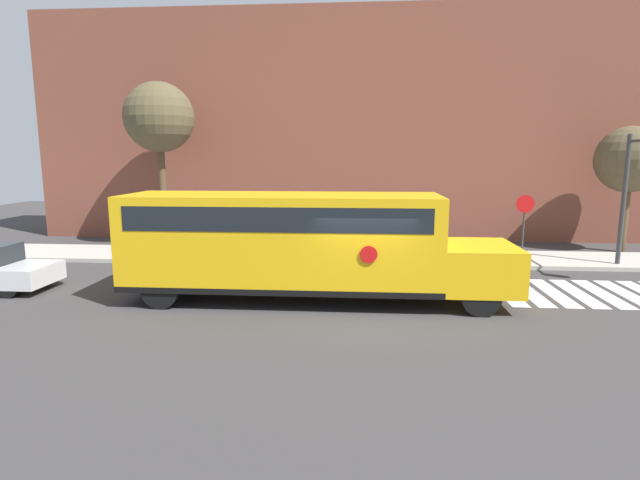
{
  "coord_description": "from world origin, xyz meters",
  "views": [
    {
      "loc": [
        -0.2,
        -12.92,
        4.02
      ],
      "look_at": [
        -1.3,
        1.17,
        1.64
      ],
      "focal_mm": 28.0,
      "sensor_mm": 36.0,
      "label": 1
    }
  ],
  "objects_px": {
    "tree_near_sidewalk": "(630,160)",
    "tree_far_sidewalk": "(159,119)",
    "school_bus": "(298,240)",
    "stop_sign": "(524,220)"
  },
  "relations": [
    {
      "from": "school_bus",
      "to": "tree_far_sidewalk",
      "type": "bearing_deg",
      "value": 131.05
    },
    {
      "from": "school_bus",
      "to": "tree_far_sidewalk",
      "type": "xyz_separation_m",
      "value": [
        -7.05,
        8.1,
        3.93
      ]
    },
    {
      "from": "school_bus",
      "to": "tree_near_sidewalk",
      "type": "xyz_separation_m",
      "value": [
        12.84,
        8.2,
        2.14
      ]
    },
    {
      "from": "tree_near_sidewalk",
      "to": "tree_far_sidewalk",
      "type": "relative_size",
      "value": 0.73
    },
    {
      "from": "school_bus",
      "to": "tree_near_sidewalk",
      "type": "distance_m",
      "value": 15.38
    },
    {
      "from": "stop_sign",
      "to": "tree_far_sidewalk",
      "type": "distance_m",
      "value": 15.61
    },
    {
      "from": "stop_sign",
      "to": "tree_near_sidewalk",
      "type": "height_order",
      "value": "tree_near_sidewalk"
    },
    {
      "from": "school_bus",
      "to": "tree_near_sidewalk",
      "type": "relative_size",
      "value": 2.03
    },
    {
      "from": "stop_sign",
      "to": "tree_far_sidewalk",
      "type": "xyz_separation_m",
      "value": [
        -14.81,
        2.97,
        3.93
      ]
    },
    {
      "from": "school_bus",
      "to": "stop_sign",
      "type": "relative_size",
      "value": 4.07
    }
  ]
}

